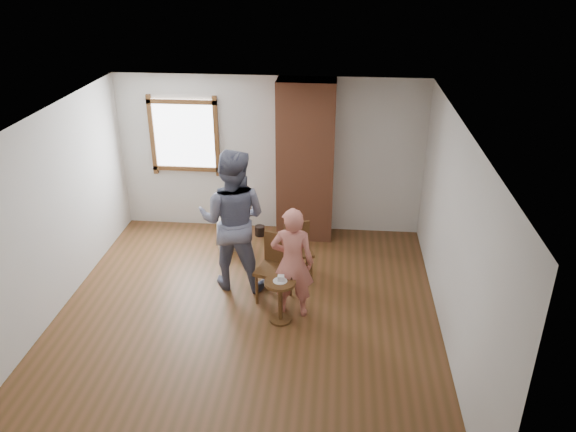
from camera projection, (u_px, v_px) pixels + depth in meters
The scene contains 12 objects.
ground at pixel (245, 321), 7.28m from camera, with size 5.50×5.50×0.00m, color brown.
room_shell at pixel (244, 174), 7.04m from camera, with size 5.04×5.52×2.62m.
brick_chimney at pixel (305, 162), 8.91m from camera, with size 0.90×0.50×2.60m, color #AE5F3D.
stoneware_crock at pixel (229, 234), 8.97m from camera, with size 0.38×0.38×0.48m, color tan.
dark_pot at pixel (260, 231), 9.41m from camera, with size 0.17×0.17×0.17m, color black.
dining_chair_left at pixel (276, 264), 7.56m from camera, with size 0.54×0.54×0.93m.
dining_chair_right at pixel (298, 247), 8.15m from camera, with size 0.47×0.47×0.80m.
side_table at pixel (280, 294), 7.11m from camera, with size 0.40×0.40×0.60m.
cake_plate at pixel (280, 281), 7.03m from camera, with size 0.18×0.18×0.01m, color white.
cake_slice at pixel (281, 279), 7.01m from camera, with size 0.08×0.07×0.06m, color white.
man at pixel (233, 220), 7.67m from camera, with size 0.98×0.77×2.02m, color #131736.
person_pink at pixel (292, 263), 7.12m from camera, with size 0.55×0.36×1.52m, color #CE7467.
Camera 1 is at (1.11, -5.89, 4.38)m, focal length 35.00 mm.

